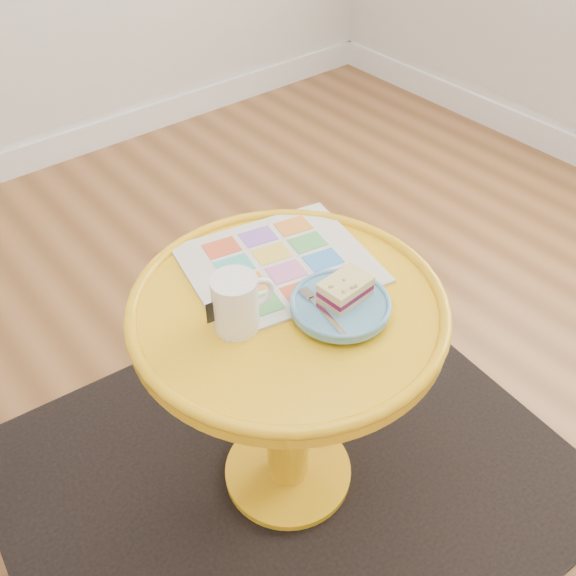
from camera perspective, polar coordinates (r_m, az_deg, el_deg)
floor at (r=1.56m, az=1.69°, el=-22.77°), size 4.00×4.00×0.00m
rug at (r=1.66m, az=0.00°, el=-16.14°), size 1.39×1.21×0.01m
side_table at (r=1.33m, az=0.00°, el=-6.56°), size 0.61×0.61×0.58m
newspaper at (r=1.30m, az=-0.81°, el=2.15°), size 0.42×0.37×0.01m
mug at (r=1.14m, az=-4.60°, el=-1.21°), size 0.12×0.08×0.11m
plate at (r=1.19m, az=4.67°, el=-1.55°), size 0.19×0.19×0.02m
cake_slice at (r=1.18m, az=5.12°, el=-0.10°), size 0.10×0.07×0.04m
fork at (r=1.16m, az=3.00°, el=-1.95°), size 0.04×0.14×0.00m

